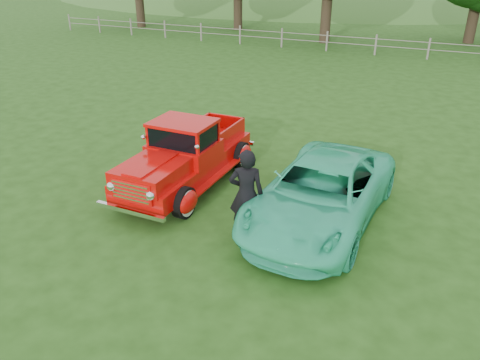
% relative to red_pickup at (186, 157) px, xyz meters
% --- Properties ---
extents(ground, '(140.00, 140.00, 0.00)m').
position_rel_red_pickup_xyz_m(ground, '(1.16, -2.04, -0.80)').
color(ground, '#204412').
rests_on(ground, ground).
extents(distant_hills, '(116.00, 60.00, 18.00)m').
position_rel_red_pickup_xyz_m(distant_hills, '(-2.92, 57.43, -5.34)').
color(distant_hills, '#305D22').
rests_on(distant_hills, ground).
extents(fence_line, '(48.00, 0.12, 1.20)m').
position_rel_red_pickup_xyz_m(fence_line, '(1.16, 19.96, -0.19)').
color(fence_line, gray).
rests_on(fence_line, ground).
extents(red_pickup, '(2.23, 4.99, 1.78)m').
position_rel_red_pickup_xyz_m(red_pickup, '(0.00, 0.00, 0.00)').
color(red_pickup, black).
rests_on(red_pickup, ground).
extents(teal_sedan, '(2.64, 5.29, 1.44)m').
position_rel_red_pickup_xyz_m(teal_sedan, '(3.72, -0.37, -0.08)').
color(teal_sedan, '#33CD99').
rests_on(teal_sedan, ground).
extents(man, '(0.86, 0.72, 2.00)m').
position_rel_red_pickup_xyz_m(man, '(2.45, -1.60, 0.21)').
color(man, black).
rests_on(man, ground).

